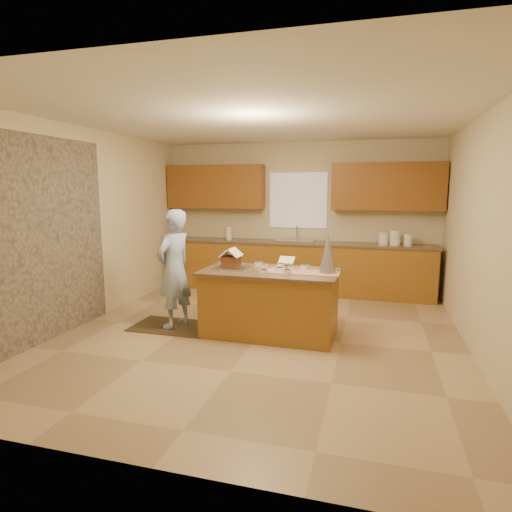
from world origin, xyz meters
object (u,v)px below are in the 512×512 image
Objects in this scene: boy at (174,269)px; gingerbread_house at (231,260)px; tinsel_tree at (328,253)px; island_base at (270,304)px.

boy reaches higher than gingerbread_house.
gingerbread_house is (-1.22, -0.07, -0.13)m from tinsel_tree.
tinsel_tree is at bearing 3.67° from island_base.
gingerbread_house is (-0.50, -0.04, 0.56)m from island_base.
gingerbread_house is at bearing -174.81° from island_base.
boy is (-2.02, -0.09, -0.29)m from tinsel_tree.
tinsel_tree is 0.32× the size of boy.
island_base is 1.04× the size of boy.
tinsel_tree reaches higher than gingerbread_house.
tinsel_tree is at bearing 3.40° from gingerbread_house.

